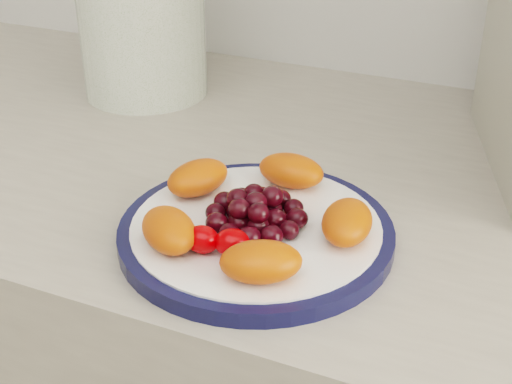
% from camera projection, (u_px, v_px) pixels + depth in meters
% --- Properties ---
extents(plate_rim, '(0.25, 0.25, 0.01)m').
position_uv_depth(plate_rim, '(256.00, 233.00, 0.64)').
color(plate_rim, '#0D1033').
rests_on(plate_rim, counter).
extents(plate_face, '(0.22, 0.22, 0.02)m').
position_uv_depth(plate_face, '(256.00, 232.00, 0.64)').
color(plate_face, white).
rests_on(plate_face, counter).
extents(canister, '(0.21, 0.21, 0.19)m').
position_uv_depth(canister, '(142.00, 21.00, 0.91)').
color(canister, '#3F651A').
rests_on(canister, counter).
extents(fruit_plate, '(0.21, 0.21, 0.03)m').
position_uv_depth(fruit_plate, '(252.00, 212.00, 0.63)').
color(fruit_plate, red).
rests_on(fruit_plate, plate_face).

